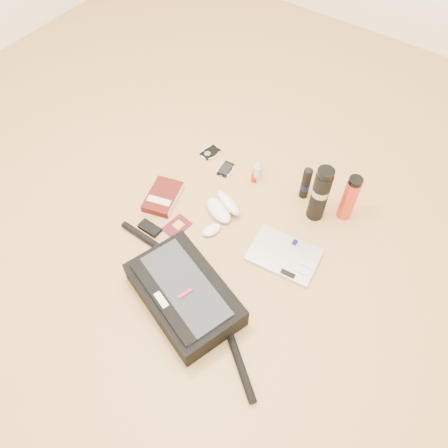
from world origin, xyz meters
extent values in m
plane|color=tan|center=(0.00, 0.00, 0.00)|extent=(4.00, 4.00, 0.00)
cube|color=black|center=(0.05, -0.27, 0.06)|extent=(0.53, 0.42, 0.11)
cube|color=#2A2D32|center=(0.04, -0.28, 0.12)|extent=(0.46, 0.33, 0.01)
cube|color=black|center=(0.02, -0.36, 0.12)|extent=(0.40, 0.18, 0.01)
cube|color=beige|center=(0.02, -0.36, 0.12)|extent=(0.08, 0.05, 0.02)
cube|color=#A9191E|center=(0.07, -0.29, 0.12)|extent=(0.03, 0.06, 0.02)
cylinder|color=black|center=(-0.27, -0.14, 0.02)|extent=(0.29, 0.04, 0.03)
cylinder|color=black|center=(0.38, -0.36, 0.02)|extent=(0.25, 0.20, 0.03)
cube|color=black|center=(-0.30, -0.08, 0.01)|extent=(0.10, 0.05, 0.02)
cube|color=silver|center=(0.27, 0.15, 0.01)|extent=(0.32, 0.24, 0.02)
cube|color=black|center=(0.28, 0.22, 0.02)|extent=(0.02, 0.03, 0.00)
cube|color=silver|center=(0.37, 0.15, 0.02)|extent=(0.05, 0.02, 0.01)
cube|color=silver|center=(0.38, 0.11, 0.02)|extent=(0.05, 0.02, 0.01)
cube|color=black|center=(0.33, 0.07, 0.02)|extent=(0.06, 0.03, 0.01)
cube|color=#420F0C|center=(-0.37, 0.09, 0.02)|extent=(0.19, 0.24, 0.04)
cube|color=beige|center=(-0.30, 0.11, 0.02)|extent=(0.06, 0.19, 0.03)
cube|color=beige|center=(-0.35, 0.05, 0.04)|extent=(0.12, 0.07, 0.00)
cube|color=#4A0D18|center=(-0.21, 0.00, 0.00)|extent=(0.10, 0.13, 0.00)
cube|color=gold|center=(-0.21, 0.01, 0.01)|extent=(0.05, 0.05, 0.00)
ellipsoid|color=white|center=(-0.07, 0.07, 0.02)|extent=(0.08, 0.11, 0.03)
ellipsoid|color=white|center=(-0.10, 0.17, 0.02)|extent=(0.18, 0.14, 0.05)
ellipsoid|color=white|center=(-0.08, 0.22, 0.04)|extent=(0.19, 0.14, 0.09)
ellipsoid|color=black|center=(-0.13, 0.18, 0.03)|extent=(0.05, 0.04, 0.01)
ellipsoid|color=black|center=(-0.07, 0.16, 0.03)|extent=(0.05, 0.04, 0.01)
cylinder|color=black|center=(-0.10, 0.17, 0.03)|extent=(0.03, 0.01, 0.01)
cube|color=black|center=(-0.36, 0.46, 0.00)|extent=(0.08, 0.11, 0.01)
cylinder|color=#A1A1A3|center=(-0.37, 0.44, 0.01)|extent=(0.04, 0.04, 0.00)
torus|color=silver|center=(-0.36, 0.46, 0.01)|extent=(0.10, 0.10, 0.01)
cube|color=black|center=(-0.23, 0.41, 0.00)|extent=(0.07, 0.11, 0.01)
cube|color=black|center=(-0.23, 0.41, 0.01)|extent=(0.06, 0.08, 0.00)
torus|color=white|center=(-0.23, 0.41, 0.01)|extent=(0.09, 0.09, 0.01)
cube|color=red|center=(-0.09, 0.47, 0.02)|extent=(0.05, 0.07, 0.03)
cube|color=#B60A07|center=(-0.07, 0.43, 0.02)|extent=(0.03, 0.03, 0.02)
cylinder|color=#AEAEB0|center=(-0.10, 0.51, 0.02)|extent=(0.04, 0.04, 0.02)
cylinder|color=#B2DAF2|center=(-0.07, 0.45, 0.05)|extent=(0.03, 0.03, 0.09)
cylinder|color=silver|center=(-0.07, 0.45, 0.10)|extent=(0.02, 0.02, 0.02)
cylinder|color=silver|center=(-0.07, 0.45, 0.11)|extent=(0.01, 0.01, 0.01)
cylinder|color=black|center=(0.17, 0.49, 0.09)|extent=(0.05, 0.05, 0.17)
cylinder|color=#0A0F33|center=(0.17, 0.49, 0.07)|extent=(0.05, 0.05, 0.03)
ellipsoid|color=black|center=(0.17, 0.49, 0.17)|extent=(0.05, 0.05, 0.02)
cylinder|color=black|center=(0.27, 0.42, 0.14)|extent=(0.08, 0.08, 0.27)
cylinder|color=#B2B2B4|center=(0.27, 0.42, 0.17)|extent=(0.08, 0.08, 0.03)
cylinder|color=black|center=(0.27, 0.42, 0.29)|extent=(0.08, 0.08, 0.03)
cylinder|color=red|center=(0.38, 0.50, 0.11)|extent=(0.08, 0.08, 0.23)
cylinder|color=black|center=(0.38, 0.50, 0.24)|extent=(0.08, 0.08, 0.02)
camera|label=1|loc=(0.62, -0.81, 1.63)|focal=35.00mm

